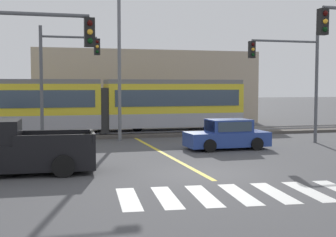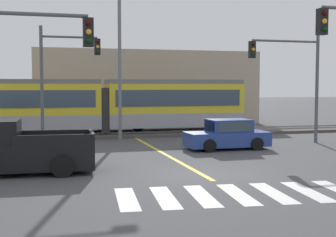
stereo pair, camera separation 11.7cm
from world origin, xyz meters
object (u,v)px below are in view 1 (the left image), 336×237
(light_rail_tram, at_px, (102,104))
(sedan_crossing, at_px, (227,135))
(pickup_truck, at_px, (16,151))
(traffic_light_mid_right, at_px, (294,70))
(traffic_light_near_left, at_px, (15,65))
(traffic_light_far_left, at_px, (61,69))
(street_lamp_centre, at_px, (123,47))

(light_rail_tram, xyz_separation_m, sedan_crossing, (5.27, -8.01, -1.35))
(pickup_truck, distance_m, traffic_light_mid_right, 15.83)
(traffic_light_near_left, bearing_deg, traffic_light_mid_right, 30.08)
(traffic_light_mid_right, bearing_deg, traffic_light_far_left, 166.69)
(traffic_light_mid_right, bearing_deg, light_rail_tram, 145.01)
(pickup_truck, bearing_deg, traffic_light_near_left, -86.21)
(sedan_crossing, distance_m, traffic_light_mid_right, 5.73)
(sedan_crossing, xyz_separation_m, street_lamp_centre, (-4.42, 5.11, 4.75))
(traffic_light_far_left, bearing_deg, sedan_crossing, -27.35)
(sedan_crossing, relative_size, traffic_light_near_left, 0.72)
(pickup_truck, bearing_deg, traffic_light_mid_right, 20.50)
(sedan_crossing, xyz_separation_m, traffic_light_near_left, (-9.86, -7.11, 3.16))
(sedan_crossing, bearing_deg, street_lamp_centre, 130.87)
(pickup_truck, bearing_deg, sedan_crossing, 22.84)
(pickup_truck, xyz_separation_m, traffic_light_far_left, (2.04, 8.38, 3.30))
(sedan_crossing, height_order, street_lamp_centre, street_lamp_centre)
(light_rail_tram, height_order, street_lamp_centre, street_lamp_centre)
(pickup_truck, relative_size, traffic_light_far_left, 0.85)
(light_rail_tram, distance_m, traffic_light_far_left, 5.18)
(pickup_truck, bearing_deg, traffic_light_far_left, 76.32)
(light_rail_tram, distance_m, pickup_truck, 13.20)
(traffic_light_mid_right, distance_m, traffic_light_near_left, 16.56)
(traffic_light_near_left, bearing_deg, street_lamp_centre, 66.00)
(sedan_crossing, relative_size, street_lamp_centre, 0.44)
(traffic_light_near_left, bearing_deg, light_rail_tram, 73.08)
(pickup_truck, xyz_separation_m, street_lamp_centre, (5.63, 9.34, 4.61))
(traffic_light_near_left, bearing_deg, pickup_truck, 93.79)
(street_lamp_centre, bearing_deg, traffic_light_far_left, -164.95)
(street_lamp_centre, bearing_deg, light_rail_tram, 106.23)
(light_rail_tram, height_order, traffic_light_near_left, traffic_light_near_left)
(traffic_light_mid_right, height_order, street_lamp_centre, street_lamp_centre)
(sedan_crossing, height_order, traffic_light_near_left, traffic_light_near_left)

